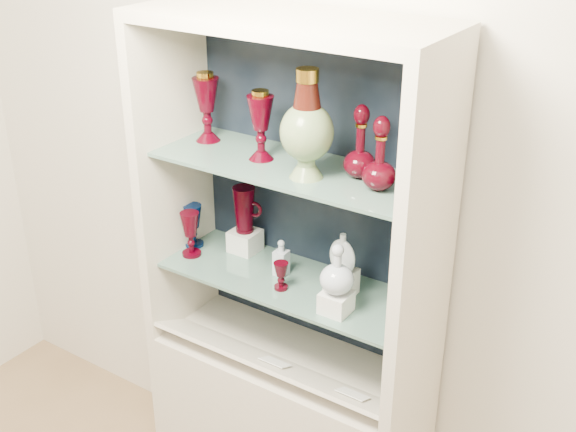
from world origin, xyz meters
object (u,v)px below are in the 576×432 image
Objects in this scene: ruby_decanter_a at (361,137)px; flat_flask at (343,252)px; ruby_decanter_b at (380,151)px; pedestal_lamp_left at (207,107)px; cameo_medallion at (414,257)px; ruby_goblet_small at (281,276)px; lidded_bowl at (409,182)px; clear_round_decanter at (337,270)px; clear_square_bottle at (281,257)px; pedestal_lamp_right at (261,125)px; ruby_goblet_tall at (190,234)px; ruby_pitcher at (244,209)px; cobalt_goblet at (193,226)px; enamel_urn at (307,124)px.

ruby_decanter_a reaches higher than flat_flask.
pedestal_lamp_left is at bearing 175.27° from ruby_decanter_b.
ruby_goblet_small is at bearing -169.54° from cameo_medallion.
lidded_bowl reaches higher than clear_round_decanter.
ruby_goblet_small is 0.10m from clear_square_bottle.
ruby_goblet_tall is at bearing -171.30° from pedestal_lamp_right.
pedestal_lamp_right is 0.41m from ruby_pitcher.
pedestal_lamp_right is 0.96× the size of ruby_decanter_b.
clear_round_decanter is (0.60, -0.12, -0.39)m from pedestal_lamp_left.
pedestal_lamp_left is 1.75× the size of flat_flask.
clear_square_bottle is at bearing 175.01° from ruby_decanter_b.
ruby_decanter_a is at bearing 6.71° from pedestal_lamp_right.
cobalt_goblet is at bearing 171.57° from clear_round_decanter.
enamel_urn is at bearing -13.39° from pedestal_lamp_right.
pedestal_lamp_left is 2.76× the size of lidded_bowl.
lidded_bowl is at bearing -3.98° from pedestal_lamp_left.
clear_square_bottle is 0.31m from clear_round_decanter.
clear_round_decanter is at bearing -19.85° from clear_square_bottle.
ruby_goblet_tall is 0.36m from clear_square_bottle.
ruby_goblet_tall is at bearing -172.37° from ruby_decanter_a.
cobalt_goblet is 1.20× the size of flat_flask.
ruby_goblet_tall reaches higher than cobalt_goblet.
ruby_goblet_tall is (-0.49, 0.00, -0.50)m from enamel_urn.
flat_flask reaches higher than cameo_medallion.
pedestal_lamp_left is 2.43× the size of ruby_goblet_small.
ruby_decanter_a reaches higher than ruby_decanter_b.
enamel_urn is 3.39× the size of ruby_goblet_small.
ruby_pitcher reaches higher than cobalt_goblet.
clear_square_bottle is at bearing -174.33° from flat_flask.
ruby_decanter_b reaches higher than pedestal_lamp_right.
ruby_decanter_a reaches higher than cobalt_goblet.
pedestal_lamp_right reaches higher than ruby_goblet_small.
clear_round_decanter reaches higher than cameo_medallion.
enamel_urn is 0.54m from ruby_goblet_small.
ruby_goblet_small is (0.44, -0.08, -0.03)m from cobalt_goblet.
lidded_bowl is 0.58m from ruby_goblet_small.
ruby_pitcher is at bearing 21.69° from cobalt_goblet.
pedestal_lamp_right reaches higher than cobalt_goblet.
ruby_pitcher is 1.06× the size of clear_round_decanter.
pedestal_lamp_left is at bearing 170.21° from pedestal_lamp_right.
ruby_goblet_small is 0.23m from flat_flask.
pedestal_lamp_right is at bearing -173.29° from ruby_decanter_a.
clear_round_decanter is (0.63, -0.04, 0.07)m from ruby_goblet_tall.
pedestal_lamp_right reaches higher than lidded_bowl.
ruby_decanter_b is 0.58m from ruby_goblet_small.
ruby_decanter_a is 2.17× the size of cameo_medallion.
clear_round_decanter is at bearing -13.30° from pedestal_lamp_right.
enamel_urn is 0.54m from clear_square_bottle.
pedestal_lamp_left reaches higher than clear_square_bottle.
enamel_urn is 3.85× the size of lidded_bowl.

